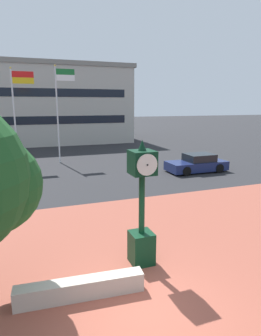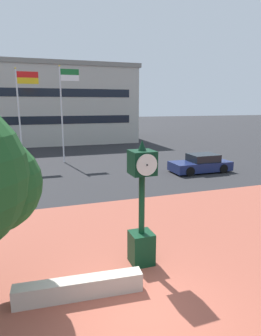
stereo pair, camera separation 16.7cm
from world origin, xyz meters
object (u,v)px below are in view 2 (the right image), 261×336
car_street_mid (201,164)px  flagpole_primary (21,108)px  civic_building (29,104)px  street_clock (142,211)px  flagpole_secondary (64,106)px

car_street_mid → flagpole_primary: (-11.94, 6.71, 3.89)m
car_street_mid → civic_building: (-11.42, 22.30, 4.18)m
civic_building → street_clock: bearing=-84.6°
flagpole_primary → flagpole_secondary: flagpole_secondary is taller
car_street_mid → flagpole_primary: size_ratio=0.58×
car_street_mid → flagpole_secondary: bearing=52.2°
flagpole_secondary → civic_building: bearing=99.8°
flagpole_primary → flagpole_secondary: bearing=-0.0°
street_clock → flagpole_primary: flagpole_primary is taller
flagpole_primary → civic_building: size_ratio=0.29×
flagpole_secondary → flagpole_primary: bearing=180.0°
street_clock → flagpole_secondary: bearing=90.5°
flagpole_primary → civic_building: civic_building is taller
street_clock → car_street_mid: street_clock is taller
flagpole_secondary → civic_building: size_ratio=0.30×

